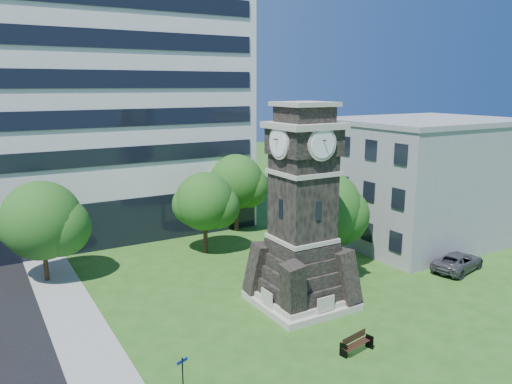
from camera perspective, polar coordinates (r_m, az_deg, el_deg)
ground at (r=28.57m, az=2.44°, el=-15.27°), size 160.00×160.00×0.00m
sidewalk at (r=29.69m, az=-19.44°, el=-14.83°), size 3.00×70.00×0.06m
clock_tower at (r=29.78m, az=5.31°, el=-3.25°), size 5.40×5.40×12.22m
office_tall at (r=48.33m, az=-18.09°, el=12.81°), size 26.20×15.11×28.60m
office_low at (r=45.41m, az=18.46°, el=1.41°), size 15.20×12.20×10.40m
car_east_lot at (r=39.20m, az=22.08°, el=-7.38°), size 5.11×3.20×1.32m
park_bench at (r=26.58m, az=11.35°, el=-16.54°), size 1.81×0.48×0.94m
street_sign at (r=21.89m, az=-8.36°, el=-20.24°), size 0.56×0.06×2.35m
tree_nw at (r=36.40m, az=-23.15°, el=-3.27°), size 5.88×5.34×6.94m
tree_nc at (r=39.33m, az=-5.79°, el=-1.30°), size 5.07×4.61×6.53m
tree_ne at (r=45.22m, az=-2.22°, el=0.96°), size 5.51×5.01×7.10m
tree_east at (r=36.76m, az=7.68°, el=-2.18°), size 6.37×5.80×7.21m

